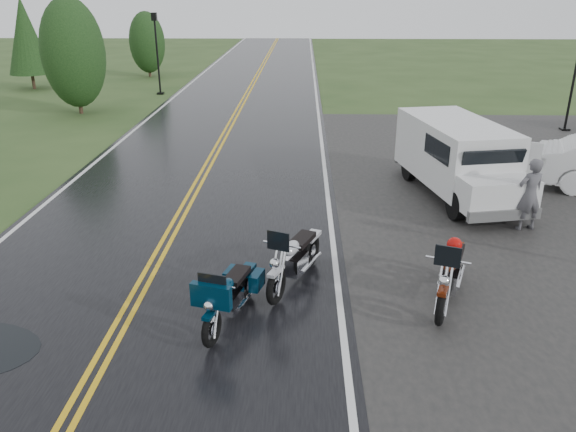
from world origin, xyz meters
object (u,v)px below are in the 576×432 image
at_px(van_white, 459,181).
at_px(lamp_post_far_right, 574,79).
at_px(motorcycle_silver, 276,273).
at_px(lamp_post_far_left, 157,54).
at_px(motorcycle_red, 443,291).
at_px(motorcycle_teal, 211,315).
at_px(person_at_van, 529,196).

xyz_separation_m(van_white, lamp_post_far_right, (6.89, 9.82, 1.04)).
height_order(motorcycle_silver, lamp_post_far_right, lamp_post_far_right).
relative_size(van_white, lamp_post_far_right, 1.27).
bearing_deg(lamp_post_far_left, motorcycle_red, -65.73).
height_order(motorcycle_red, motorcycle_teal, motorcycle_red).
bearing_deg(van_white, lamp_post_far_left, 112.13).
distance_m(motorcycle_red, lamp_post_far_right, 16.91).
relative_size(lamp_post_far_left, lamp_post_far_right, 1.03).
xyz_separation_m(motorcycle_teal, motorcycle_silver, (0.97, 1.32, 0.06)).
relative_size(motorcycle_red, van_white, 0.45).
distance_m(motorcycle_red, motorcycle_silver, 2.89).
bearing_deg(van_white, motorcycle_teal, -144.49).
relative_size(person_at_van, lamp_post_far_right, 0.42).
xyz_separation_m(motorcycle_silver, lamp_post_far_right, (11.18, 14.04, 1.40)).
xyz_separation_m(van_white, person_at_van, (1.51, -0.57, -0.16)).
height_order(motorcycle_teal, person_at_van, person_at_van).
distance_m(motorcycle_teal, van_white, 7.65).
bearing_deg(motorcycle_red, motorcycle_teal, -148.29).
height_order(motorcycle_silver, van_white, van_white).
distance_m(motorcycle_red, van_white, 5.05).
distance_m(motorcycle_red, lamp_post_far_left, 24.99).
bearing_deg(motorcycle_red, lamp_post_far_left, 135.19).
relative_size(motorcycle_red, lamp_post_far_right, 0.57).
height_order(motorcycle_silver, lamp_post_far_left, lamp_post_far_left).
height_order(motorcycle_silver, person_at_van, person_at_van).
bearing_deg(van_white, motorcycle_silver, -146.47).
xyz_separation_m(motorcycle_teal, lamp_post_far_left, (-6.46, 23.46, 1.53)).
distance_m(motorcycle_teal, lamp_post_far_right, 19.64).
bearing_deg(motorcycle_red, motorcycle_silver, -171.00).
xyz_separation_m(motorcycle_red, person_at_van, (2.97, 4.25, 0.18)).
height_order(van_white, lamp_post_far_right, lamp_post_far_right).
bearing_deg(motorcycle_silver, motorcycle_teal, -103.75).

